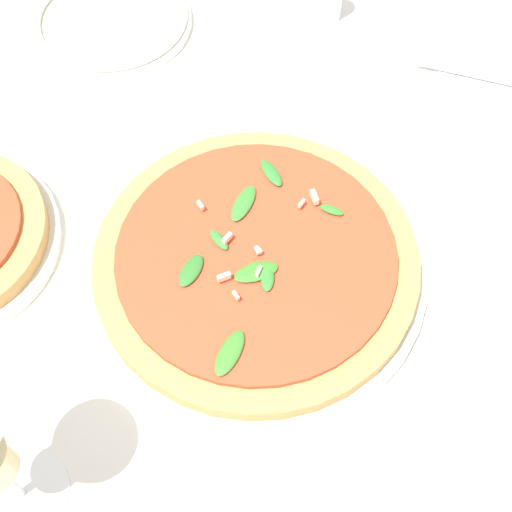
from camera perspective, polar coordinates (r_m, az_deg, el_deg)
ground_plane at (r=0.72m, az=-0.52°, el=2.19°), size 6.00×6.00×0.00m
pizza_arugula_main at (r=0.68m, az=-0.01°, el=-0.58°), size 0.33×0.33×0.05m
napkin at (r=0.90m, az=18.45°, el=13.18°), size 0.14×0.10×0.01m
fork at (r=0.90m, az=18.99°, el=13.27°), size 0.19×0.08×0.00m
side_plate_white at (r=0.94m, az=-11.44°, el=18.00°), size 0.20×0.20×0.02m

